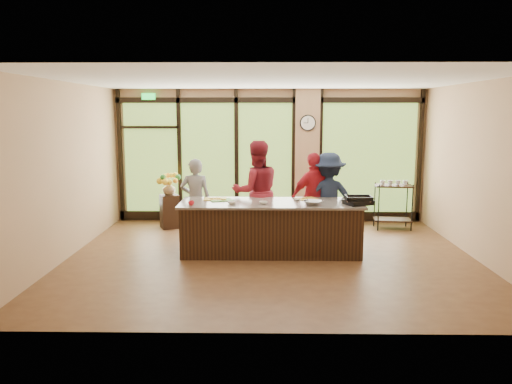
{
  "coord_description": "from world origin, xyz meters",
  "views": [
    {
      "loc": [
        -0.12,
        -8.34,
        2.49
      ],
      "look_at": [
        -0.26,
        0.4,
        1.08
      ],
      "focal_mm": 35.0,
      "sensor_mm": 36.0,
      "label": 1
    }
  ],
  "objects_px": {
    "flower_stand": "(170,211)",
    "cook_right": "(328,198)",
    "island_base": "(271,229)",
    "cook_left": "(196,200)",
    "bar_cart": "(393,200)",
    "roasting_pan": "(358,202)"
  },
  "relations": [
    {
      "from": "cook_right",
      "to": "roasting_pan",
      "type": "xyz_separation_m",
      "value": [
        0.4,
        -0.92,
        0.09
      ]
    },
    {
      "from": "bar_cart",
      "to": "cook_right",
      "type": "bearing_deg",
      "value": -135.81
    },
    {
      "from": "cook_right",
      "to": "flower_stand",
      "type": "height_order",
      "value": "cook_right"
    },
    {
      "from": "cook_left",
      "to": "flower_stand",
      "type": "bearing_deg",
      "value": -57.52
    },
    {
      "from": "cook_left",
      "to": "bar_cart",
      "type": "height_order",
      "value": "cook_left"
    },
    {
      "from": "island_base",
      "to": "flower_stand",
      "type": "xyz_separation_m",
      "value": [
        -2.17,
        1.9,
        -0.08
      ]
    },
    {
      "from": "cook_left",
      "to": "bar_cart",
      "type": "bearing_deg",
      "value": -167.27
    },
    {
      "from": "cook_right",
      "to": "bar_cart",
      "type": "bearing_deg",
      "value": -142.29
    },
    {
      "from": "cook_left",
      "to": "roasting_pan",
      "type": "height_order",
      "value": "cook_left"
    },
    {
      "from": "flower_stand",
      "to": "cook_right",
      "type": "bearing_deg",
      "value": -43.5
    },
    {
      "from": "island_base",
      "to": "cook_right",
      "type": "bearing_deg",
      "value": 32.93
    },
    {
      "from": "cook_left",
      "to": "cook_right",
      "type": "height_order",
      "value": "cook_right"
    },
    {
      "from": "cook_left",
      "to": "flower_stand",
      "type": "relative_size",
      "value": 2.21
    },
    {
      "from": "island_base",
      "to": "cook_left",
      "type": "xyz_separation_m",
      "value": [
        -1.45,
        0.85,
        0.37
      ]
    },
    {
      "from": "cook_left",
      "to": "cook_right",
      "type": "relative_size",
      "value": 0.93
    },
    {
      "from": "roasting_pan",
      "to": "bar_cart",
      "type": "relative_size",
      "value": 0.42
    },
    {
      "from": "roasting_pan",
      "to": "bar_cart",
      "type": "height_order",
      "value": "bar_cart"
    },
    {
      "from": "island_base",
      "to": "cook_left",
      "type": "height_order",
      "value": "cook_left"
    },
    {
      "from": "island_base",
      "to": "roasting_pan",
      "type": "xyz_separation_m",
      "value": [
        1.5,
        -0.21,
        0.52
      ]
    },
    {
      "from": "cook_right",
      "to": "bar_cart",
      "type": "xyz_separation_m",
      "value": [
        1.55,
        1.2,
        -0.24
      ]
    },
    {
      "from": "island_base",
      "to": "flower_stand",
      "type": "bearing_deg",
      "value": 138.72
    },
    {
      "from": "flower_stand",
      "to": "cook_left",
      "type": "bearing_deg",
      "value": -79.23
    }
  ]
}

